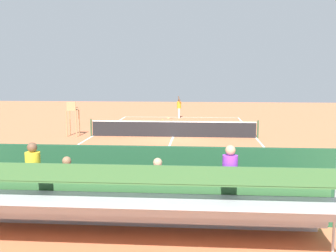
{
  "coord_description": "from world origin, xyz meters",
  "views": [
    {
      "loc": [
        -1.57,
        23.98,
        3.85
      ],
      "look_at": [
        0.0,
        4.0,
        1.2
      ],
      "focal_mm": 42.58,
      "sensor_mm": 36.0,
      "label": 1
    }
  ],
  "objects_px": {
    "bleacher_stand": "(123,202)",
    "equipment_bag": "(119,206)",
    "tennis_player": "(179,106)",
    "tennis_ball_near": "(163,120)",
    "courtside_bench": "(197,193)",
    "tennis_ball_far": "(147,122)",
    "tennis_net": "(173,129)",
    "umpire_chair": "(72,115)",
    "tennis_racket": "(169,118)"
  },
  "relations": [
    {
      "from": "tennis_player",
      "to": "tennis_ball_far",
      "type": "bearing_deg",
      "value": 55.72
    },
    {
      "from": "courtside_bench",
      "to": "equipment_bag",
      "type": "xyz_separation_m",
      "value": [
        2.2,
        0.13,
        -0.38
      ]
    },
    {
      "from": "courtside_bench",
      "to": "tennis_net",
      "type": "bearing_deg",
      "value": -83.35
    },
    {
      "from": "courtside_bench",
      "to": "equipment_bag",
      "type": "relative_size",
      "value": 2.0
    },
    {
      "from": "equipment_bag",
      "to": "tennis_ball_near",
      "type": "xyz_separation_m",
      "value": [
        0.8,
        -22.06,
        -0.15
      ]
    },
    {
      "from": "bleacher_stand",
      "to": "tennis_ball_near",
      "type": "bearing_deg",
      "value": -86.84
    },
    {
      "from": "umpire_chair",
      "to": "tennis_racket",
      "type": "bearing_deg",
      "value": -116.42
    },
    {
      "from": "tennis_player",
      "to": "tennis_net",
      "type": "bearing_deg",
      "value": 90.94
    },
    {
      "from": "tennis_net",
      "to": "tennis_racket",
      "type": "relative_size",
      "value": 18.27
    },
    {
      "from": "tennis_player",
      "to": "bleacher_stand",
      "type": "bearing_deg",
      "value": 90.1
    },
    {
      "from": "umpire_chair",
      "to": "equipment_bag",
      "type": "xyz_separation_m",
      "value": [
        -5.55,
        13.22,
        -1.13
      ]
    },
    {
      "from": "umpire_chair",
      "to": "tennis_racket",
      "type": "distance_m",
      "value": 11.65
    },
    {
      "from": "tennis_net",
      "to": "equipment_bag",
      "type": "bearing_deg",
      "value": 87.23
    },
    {
      "from": "tennis_player",
      "to": "tennis_racket",
      "type": "height_order",
      "value": "tennis_player"
    },
    {
      "from": "bleacher_stand",
      "to": "umpire_chair",
      "type": "bearing_deg",
      "value": -68.2
    },
    {
      "from": "umpire_chair",
      "to": "tennis_racket",
      "type": "height_order",
      "value": "umpire_chair"
    },
    {
      "from": "tennis_net",
      "to": "tennis_racket",
      "type": "height_order",
      "value": "tennis_net"
    },
    {
      "from": "tennis_net",
      "to": "courtside_bench",
      "type": "distance_m",
      "value": 13.36
    },
    {
      "from": "tennis_player",
      "to": "tennis_racket",
      "type": "relative_size",
      "value": 3.42
    },
    {
      "from": "courtside_bench",
      "to": "equipment_bag",
      "type": "height_order",
      "value": "courtside_bench"
    },
    {
      "from": "bleacher_stand",
      "to": "tennis_racket",
      "type": "bearing_deg",
      "value": -87.92
    },
    {
      "from": "umpire_chair",
      "to": "equipment_bag",
      "type": "height_order",
      "value": "umpire_chair"
    },
    {
      "from": "umpire_chair",
      "to": "tennis_ball_far",
      "type": "distance_m",
      "value": 8.06
    },
    {
      "from": "bleacher_stand",
      "to": "equipment_bag",
      "type": "xyz_separation_m",
      "value": [
        0.52,
        -1.98,
        -0.79
      ]
    },
    {
      "from": "tennis_net",
      "to": "bleacher_stand",
      "type": "height_order",
      "value": "bleacher_stand"
    },
    {
      "from": "courtside_bench",
      "to": "tennis_player",
      "type": "relative_size",
      "value": 0.93
    },
    {
      "from": "tennis_net",
      "to": "umpire_chair",
      "type": "bearing_deg",
      "value": 1.69
    },
    {
      "from": "tennis_net",
      "to": "courtside_bench",
      "type": "xyz_separation_m",
      "value": [
        -1.55,
        13.27,
        0.06
      ]
    },
    {
      "from": "equipment_bag",
      "to": "tennis_ball_near",
      "type": "bearing_deg",
      "value": -87.91
    },
    {
      "from": "umpire_chair",
      "to": "tennis_racket",
      "type": "relative_size",
      "value": 3.8
    },
    {
      "from": "bleacher_stand",
      "to": "umpire_chair",
      "type": "height_order",
      "value": "bleacher_stand"
    },
    {
      "from": "equipment_bag",
      "to": "tennis_ball_far",
      "type": "bearing_deg",
      "value": -84.65
    },
    {
      "from": "tennis_net",
      "to": "tennis_ball_near",
      "type": "bearing_deg",
      "value": -80.49
    },
    {
      "from": "tennis_net",
      "to": "bleacher_stand",
      "type": "distance_m",
      "value": 15.39
    },
    {
      "from": "bleacher_stand",
      "to": "tennis_ball_far",
      "type": "xyz_separation_m",
      "value": [
        2.42,
        -22.27,
        -0.94
      ]
    },
    {
      "from": "tennis_racket",
      "to": "tennis_ball_near",
      "type": "distance_m",
      "value": 1.57
    },
    {
      "from": "tennis_net",
      "to": "tennis_ball_near",
      "type": "distance_m",
      "value": 8.8
    },
    {
      "from": "courtside_bench",
      "to": "tennis_ball_near",
      "type": "xyz_separation_m",
      "value": [
        3.0,
        -21.94,
        -0.53
      ]
    },
    {
      "from": "tennis_player",
      "to": "tennis_ball_near",
      "type": "bearing_deg",
      "value": 53.24
    },
    {
      "from": "courtside_bench",
      "to": "tennis_racket",
      "type": "relative_size",
      "value": 3.19
    },
    {
      "from": "equipment_bag",
      "to": "tennis_ball_near",
      "type": "distance_m",
      "value": 22.08
    },
    {
      "from": "tennis_player",
      "to": "umpire_chair",
      "type": "bearing_deg",
      "value": 60.28
    },
    {
      "from": "tennis_player",
      "to": "tennis_ball_near",
      "type": "xyz_separation_m",
      "value": [
        1.28,
        1.72,
        -0.98
      ]
    },
    {
      "from": "tennis_player",
      "to": "courtside_bench",
      "type": "bearing_deg",
      "value": 94.15
    },
    {
      "from": "equipment_bag",
      "to": "tennis_ball_far",
      "type": "height_order",
      "value": "equipment_bag"
    },
    {
      "from": "umpire_chair",
      "to": "tennis_player",
      "type": "relative_size",
      "value": 1.11
    },
    {
      "from": "bleacher_stand",
      "to": "tennis_player",
      "type": "relative_size",
      "value": 4.7
    },
    {
      "from": "tennis_net",
      "to": "bleacher_stand",
      "type": "bearing_deg",
      "value": 89.54
    },
    {
      "from": "umpire_chair",
      "to": "tennis_ball_far",
      "type": "bearing_deg",
      "value": -117.3
    },
    {
      "from": "umpire_chair",
      "to": "tennis_ball_near",
      "type": "xyz_separation_m",
      "value": [
        -4.75,
        -8.85,
        -1.28
      ]
    }
  ]
}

